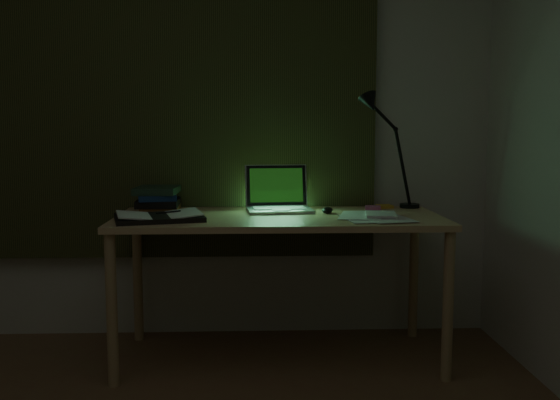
# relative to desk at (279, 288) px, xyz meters

# --- Properties ---
(wall_back) EXTENTS (3.50, 0.00, 2.50)m
(wall_back) POSITION_rel_desk_xyz_m (-0.56, 0.43, 0.89)
(wall_back) COLOR beige
(wall_back) RESTS_ON ground
(curtain) EXTENTS (2.20, 0.06, 2.00)m
(curtain) POSITION_rel_desk_xyz_m (-0.56, 0.39, 1.09)
(curtain) COLOR #2D3319
(curtain) RESTS_ON wall_back
(desk) EXTENTS (1.60, 0.70, 0.73)m
(desk) POSITION_rel_desk_xyz_m (0.00, 0.00, 0.00)
(desk) COLOR tan
(desk) RESTS_ON floor
(laptop) EXTENTS (0.37, 0.40, 0.24)m
(laptop) POSITION_rel_desk_xyz_m (0.01, 0.14, 0.48)
(laptop) COLOR silver
(laptop) RESTS_ON desk
(open_textbook) EXTENTS (0.46, 0.38, 0.03)m
(open_textbook) POSITION_rel_desk_xyz_m (-0.57, -0.13, 0.38)
(open_textbook) COLOR white
(open_textbook) RESTS_ON desk
(book_stack) EXTENTS (0.22, 0.26, 0.13)m
(book_stack) POSITION_rel_desk_xyz_m (-0.61, 0.17, 0.43)
(book_stack) COLOR white
(book_stack) RESTS_ON desk
(loose_papers) EXTENTS (0.33, 0.35, 0.02)m
(loose_papers) POSITION_rel_desk_xyz_m (0.44, -0.05, 0.37)
(loose_papers) COLOR silver
(loose_papers) RESTS_ON desk
(mouse) EXTENTS (0.08, 0.10, 0.03)m
(mouse) POSITION_rel_desk_xyz_m (0.25, 0.07, 0.38)
(mouse) COLOR black
(mouse) RESTS_ON desk
(sticky_yellow) EXTENTS (0.09, 0.09, 0.02)m
(sticky_yellow) POSITION_rel_desk_xyz_m (0.58, 0.27, 0.37)
(sticky_yellow) COLOR gold
(sticky_yellow) RESTS_ON desk
(sticky_pink) EXTENTS (0.09, 0.09, 0.02)m
(sticky_pink) POSITION_rel_desk_xyz_m (0.51, 0.22, 0.37)
(sticky_pink) COLOR #D2518E
(sticky_pink) RESTS_ON desk
(desk_lamp) EXTENTS (0.43, 0.36, 0.57)m
(desk_lamp) POSITION_rel_desk_xyz_m (0.72, 0.28, 0.65)
(desk_lamp) COLOR black
(desk_lamp) RESTS_ON desk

